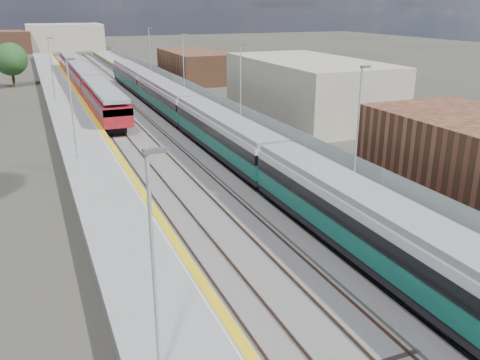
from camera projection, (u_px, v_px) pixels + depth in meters
ground at (159, 119)px, 56.65m from camera, size 320.00×320.00×0.00m
ballast_bed at (134, 116)px, 58.01m from camera, size 10.50×155.00×0.06m
tracks at (136, 112)px, 59.66m from camera, size 8.96×160.00×0.17m
platform_right at (197, 107)px, 60.55m from camera, size 4.70×155.00×8.52m
platform_left at (72, 117)px, 55.39m from camera, size 4.30×155.00×8.52m
green_train at (191, 112)px, 49.95m from camera, size 2.74×76.24×3.01m
red_train at (84, 78)px, 72.72m from camera, size 2.84×57.61×3.59m
tree_c at (11, 59)px, 77.10m from camera, size 4.97×4.97×6.73m
tree_d at (277, 69)px, 73.35m from camera, size 3.92×3.92×5.31m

